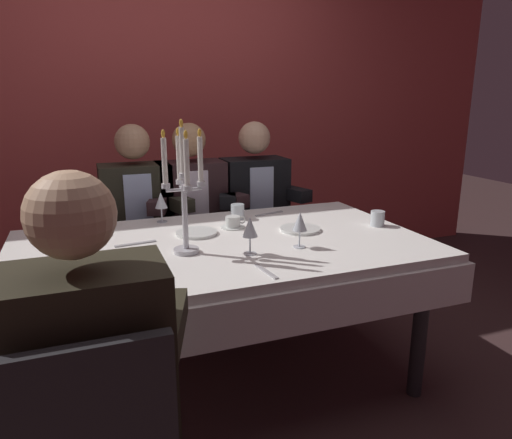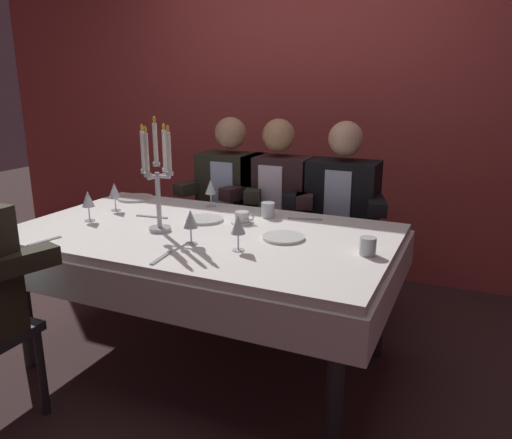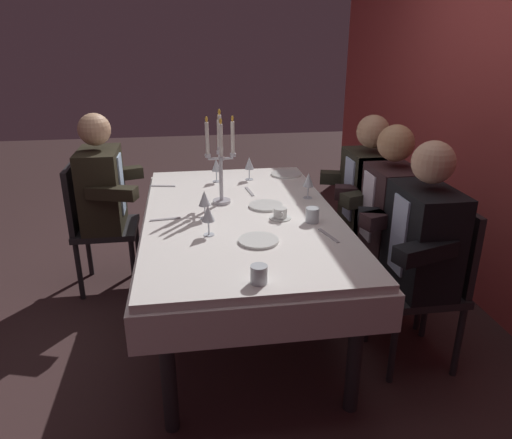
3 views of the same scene
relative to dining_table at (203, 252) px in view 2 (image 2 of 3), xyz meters
name	(u,v)px [view 2 (image 2 of 3)]	position (x,y,z in m)	size (l,w,h in m)	color
ground_plane	(207,359)	(0.00, 0.00, -0.62)	(12.00, 12.00, 0.00)	#3F2A2A
back_wall	(310,97)	(0.00, 1.66, 0.73)	(6.00, 0.12, 2.70)	#BE4744
dining_table	(203,252)	(0.00, 0.00, 0.00)	(1.94, 1.14, 0.74)	white
candelabra	(157,178)	(-0.19, -0.10, 0.39)	(0.19, 0.19, 0.57)	silver
dinner_plate_0	(283,237)	(0.42, 0.04, 0.13)	(0.20, 0.20, 0.01)	white
dinner_plate_1	(135,198)	(-0.74, 0.42, 0.13)	(0.22, 0.22, 0.01)	white
dinner_plate_2	(204,219)	(-0.08, 0.16, 0.13)	(0.20, 0.20, 0.01)	white
wine_glass_0	(88,200)	(-0.65, -0.10, 0.24)	(0.07, 0.07, 0.16)	silver
wine_glass_1	(114,191)	(-0.66, 0.14, 0.23)	(0.07, 0.07, 0.16)	silver
wine_glass_2	(211,188)	(-0.20, 0.45, 0.23)	(0.07, 0.07, 0.16)	silver
wine_glass_3	(191,220)	(0.06, -0.21, 0.24)	(0.07, 0.07, 0.16)	silver
wine_glass_4	(238,226)	(0.30, -0.20, 0.23)	(0.07, 0.07, 0.16)	silver
water_tumbler_0	(368,246)	(0.84, -0.03, 0.16)	(0.07, 0.07, 0.08)	silver
water_tumbler_1	(268,210)	(0.20, 0.37, 0.16)	(0.07, 0.07, 0.08)	silver
coffee_cup_0	(242,218)	(0.12, 0.21, 0.15)	(0.13, 0.12, 0.06)	white
spoon_0	(161,258)	(0.05, -0.44, 0.12)	(0.17, 0.02, 0.01)	#B7B7BC
knife_1	(305,219)	(0.41, 0.41, 0.12)	(0.19, 0.02, 0.01)	#B7B7BC
fork_2	(45,241)	(-0.59, -0.47, 0.12)	(0.17, 0.02, 0.01)	#B7B7BC
knife_3	(152,217)	(-0.38, 0.10, 0.12)	(0.19, 0.02, 0.01)	#B7B7BC
seated_diner_1	(232,192)	(-0.29, 0.89, 0.11)	(0.63, 0.48, 1.24)	#262528
seated_diner_2	(278,196)	(0.06, 0.89, 0.11)	(0.63, 0.48, 1.24)	#262528
seated_diner_3	(343,203)	(0.49, 0.89, 0.11)	(0.63, 0.48, 1.24)	#262528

